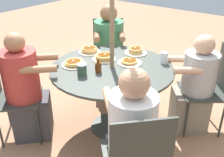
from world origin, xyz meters
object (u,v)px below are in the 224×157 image
patio_chair_east (212,85)px  coffee_cup (82,69)px  syrup_bottle (98,67)px  patio_chair_north (137,157)px  diner_west (26,92)px  drinking_glass_a (164,58)px  pancake_plate_b (74,63)px  pancake_plate_d (136,51)px  patio_table (112,76)px  patio_chair_west (8,92)px  diner_north (131,142)px  pancake_plate_a (104,57)px  pancake_plate_e (89,50)px  patio_chair_south (109,49)px  pancake_plate_c (129,62)px  diner_south (109,54)px  diner_east (194,89)px

patio_chair_east → coffee_cup: size_ratio=8.34×
syrup_bottle → patio_chair_north: bearing=55.7°
patio_chair_north → diner_west: size_ratio=0.82×
patio_chair_east → drinking_glass_a: 0.59m
pancake_plate_b → drinking_glass_a: size_ratio=2.17×
pancake_plate_d → syrup_bottle: syrup_bottle is taller
patio_table → patio_chair_west: patio_chair_west is taller
pancake_plate_b → pancake_plate_d: (-0.66, 0.33, 0.01)m
diner_north → pancake_plate_a: size_ratio=4.56×
patio_chair_north → patio_chair_east: same height
patio_chair_north → pancake_plate_e: 1.53m
patio_chair_east → pancake_plate_a: 1.19m
diner_west → pancake_plate_a: 0.88m
patio_chair_south → pancake_plate_b: (1.02, 0.35, 0.24)m
pancake_plate_b → pancake_plate_c: (-0.39, 0.43, -0.01)m
pancake_plate_e → diner_south: bearing=-166.8°
diner_north → pancake_plate_a: diner_north is taller
diner_south → drinking_glass_a: size_ratio=10.16×
pancake_plate_c → drinking_glass_a: 0.36m
patio_chair_south → pancake_plate_a: patio_chair_south is taller
pancake_plate_e → drinking_glass_a: 0.86m
diner_west → diner_east: bearing=86.2°
patio_table → diner_west: (0.63, -0.62, -0.12)m
pancake_plate_c → coffee_cup: size_ratio=2.24×
diner_south → pancake_plate_b: diner_south is taller
diner_north → diner_west: diner_north is taller
diner_east → patio_chair_north: bearing=145.7°
diner_south → pancake_plate_c: diner_south is taller
patio_chair_east → pancake_plate_d: patio_chair_east is taller
pancake_plate_d → drinking_glass_a: 0.38m
pancake_plate_b → pancake_plate_d: size_ratio=1.00×
coffee_cup → patio_chair_west: bearing=-55.1°
pancake_plate_b → syrup_bottle: 0.30m
pancake_plate_e → drinking_glass_a: drinking_glass_a is taller
patio_chair_east → diner_north: bearing=133.2°
pancake_plate_a → pancake_plate_e: bearing=-102.5°
pancake_plate_e → syrup_bottle: syrup_bottle is taller
diner_north → coffee_cup: 0.86m
drinking_glass_a → patio_chair_west: bearing=-43.8°
diner_north → pancake_plate_e: (-0.76, -1.09, 0.25)m
patio_table → drinking_glass_a: size_ratio=10.78×
diner_north → drinking_glass_a: (-1.02, -0.27, 0.29)m
diner_north → pancake_plate_c: 0.99m
diner_south → syrup_bottle: bearing=82.0°
patio_chair_east → pancake_plate_c: bearing=84.6°
pancake_plate_e → patio_chair_north: bearing=54.1°
patio_chair_north → pancake_plate_a: size_ratio=3.73×
patio_table → pancake_plate_a: bearing=-118.2°
patio_chair_north → diner_south: 1.94m
diner_north → pancake_plate_d: size_ratio=4.56×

